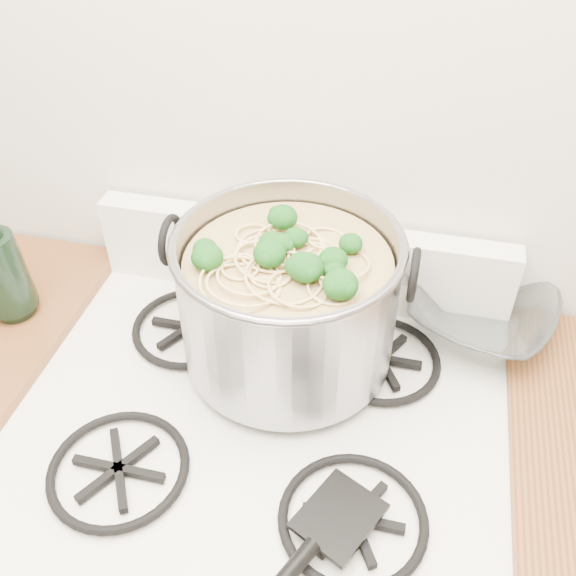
# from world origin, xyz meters

# --- Properties ---
(gas_range) EXTENTS (0.76, 0.66, 0.92)m
(gas_range) POSITION_xyz_m (0.00, 1.26, 0.44)
(gas_range) COLOR white
(gas_range) RESTS_ON ground
(counter_left) EXTENTS (0.25, 0.65, 0.92)m
(counter_left) POSITION_xyz_m (-0.51, 1.26, 0.46)
(counter_left) COLOR silver
(counter_left) RESTS_ON ground
(stock_pot) EXTENTS (0.38, 0.35, 0.24)m
(stock_pot) POSITION_xyz_m (0.02, 1.39, 1.04)
(stock_pot) COLOR gray
(stock_pot) RESTS_ON gas_range
(spatula) EXTENTS (0.40, 0.41, 0.02)m
(spatula) POSITION_xyz_m (0.15, 1.11, 0.94)
(spatula) COLOR black
(spatula) RESTS_ON gas_range
(glass_bowl) EXTENTS (0.12, 0.12, 0.02)m
(glass_bowl) POSITION_xyz_m (0.33, 1.52, 0.94)
(glass_bowl) COLOR white
(glass_bowl) RESTS_ON gas_range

